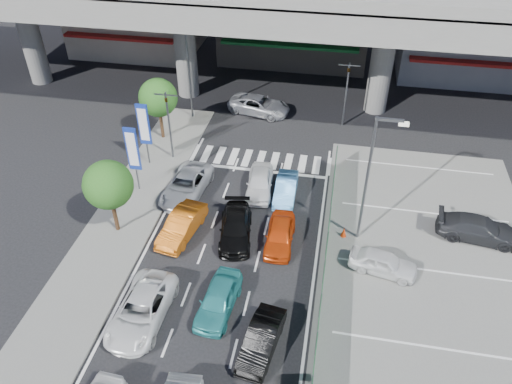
% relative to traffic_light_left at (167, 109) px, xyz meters
% --- Properties ---
extents(ground, '(120.00, 120.00, 0.00)m').
position_rel_traffic_light_left_xyz_m(ground, '(6.20, -12.00, -3.94)').
color(ground, black).
rests_on(ground, ground).
extents(parking_lot, '(12.00, 28.00, 0.06)m').
position_rel_traffic_light_left_xyz_m(parking_lot, '(17.20, -10.00, -3.91)').
color(parking_lot, slate).
rests_on(parking_lot, ground).
extents(sidewalk_left, '(4.00, 30.00, 0.12)m').
position_rel_traffic_light_left_xyz_m(sidewalk_left, '(-0.80, -8.00, -3.88)').
color(sidewalk_left, slate).
rests_on(sidewalk_left, ground).
extents(fence_run, '(0.16, 22.00, 1.80)m').
position_rel_traffic_light_left_xyz_m(fence_run, '(11.50, -11.00, -3.04)').
color(fence_run, '#1C542D').
rests_on(fence_run, ground).
extents(building_east, '(12.00, 10.90, 12.00)m').
position_rel_traffic_light_left_xyz_m(building_east, '(22.20, 19.97, 2.06)').
color(building_east, gray).
rests_on(building_east, ground).
extents(traffic_light_left, '(1.60, 1.24, 5.20)m').
position_rel_traffic_light_left_xyz_m(traffic_light_left, '(0.00, 0.00, 0.00)').
color(traffic_light_left, '#595B60').
rests_on(traffic_light_left, ground).
extents(traffic_light_right, '(1.60, 1.24, 5.20)m').
position_rel_traffic_light_left_xyz_m(traffic_light_right, '(11.70, 7.00, 0.00)').
color(traffic_light_right, '#595B60').
rests_on(traffic_light_right, ground).
extents(street_lamp_right, '(1.65, 0.22, 8.00)m').
position_rel_traffic_light_left_xyz_m(street_lamp_right, '(13.37, -6.00, 0.83)').
color(street_lamp_right, '#595B60').
rests_on(street_lamp_right, ground).
extents(street_lamp_left, '(1.65, 0.22, 8.00)m').
position_rel_traffic_light_left_xyz_m(street_lamp_left, '(-0.13, 6.00, 0.83)').
color(street_lamp_left, '#595B60').
rests_on(street_lamp_left, ground).
extents(signboard_near, '(0.80, 0.14, 4.70)m').
position_rel_traffic_light_left_xyz_m(signboard_near, '(-1.00, -4.01, -0.87)').
color(signboard_near, '#595B60').
rests_on(signboard_near, ground).
extents(signboard_far, '(0.80, 0.14, 4.70)m').
position_rel_traffic_light_left_xyz_m(signboard_far, '(-1.40, -1.01, -0.87)').
color(signboard_far, '#595B60').
rests_on(signboard_far, ground).
extents(tree_near, '(2.80, 2.80, 4.80)m').
position_rel_traffic_light_left_xyz_m(tree_near, '(-0.80, -8.00, -0.55)').
color(tree_near, '#382314').
rests_on(tree_near, ground).
extents(tree_far, '(2.80, 2.80, 4.80)m').
position_rel_traffic_light_left_xyz_m(tree_far, '(-1.60, 2.50, -0.55)').
color(tree_far, '#382314').
rests_on(tree_far, ground).
extents(sedan_white_mid_left, '(2.47, 5.05, 1.38)m').
position_rel_traffic_light_left_xyz_m(sedan_white_mid_left, '(3.00, -13.88, -3.25)').
color(sedan_white_mid_left, white).
rests_on(sedan_white_mid_left, ground).
extents(taxi_teal_mid, '(1.94, 4.13, 1.36)m').
position_rel_traffic_light_left_xyz_m(taxi_teal_mid, '(6.50, -12.57, -3.25)').
color(taxi_teal_mid, teal).
rests_on(taxi_teal_mid, ground).
extents(hatch_black_mid_right, '(1.88, 4.00, 1.27)m').
position_rel_traffic_light_left_xyz_m(hatch_black_mid_right, '(9.01, -14.49, -3.30)').
color(hatch_black_mid_right, black).
rests_on(hatch_black_mid_right, ground).
extents(taxi_orange_left, '(2.16, 4.38, 1.38)m').
position_rel_traffic_light_left_xyz_m(taxi_orange_left, '(3.07, -7.60, -3.25)').
color(taxi_orange_left, '#BF5A11').
rests_on(taxi_orange_left, ground).
extents(sedan_black_mid, '(2.51, 4.69, 1.29)m').
position_rel_traffic_light_left_xyz_m(sedan_black_mid, '(6.19, -7.20, -3.29)').
color(sedan_black_mid, black).
rests_on(sedan_black_mid, ground).
extents(taxi_orange_right, '(1.64, 3.90, 1.32)m').
position_rel_traffic_light_left_xyz_m(taxi_orange_right, '(8.80, -7.31, -3.28)').
color(taxi_orange_right, '#CF3F0E').
rests_on(taxi_orange_right, ground).
extents(wagon_silver_front_left, '(2.71, 5.14, 1.38)m').
position_rel_traffic_light_left_xyz_m(wagon_silver_front_left, '(2.20, -3.82, -3.25)').
color(wagon_silver_front_left, silver).
rests_on(wagon_silver_front_left, ground).
extents(sedan_white_front_mid, '(1.98, 4.18, 1.38)m').
position_rel_traffic_light_left_xyz_m(sedan_white_front_mid, '(6.78, -2.65, -3.25)').
color(sedan_white_front_mid, white).
rests_on(sedan_white_front_mid, ground).
extents(kei_truck_front_right, '(1.39, 3.77, 1.23)m').
position_rel_traffic_light_left_xyz_m(kei_truck_front_right, '(8.54, -2.92, -3.32)').
color(kei_truck_front_right, '#5AA8EF').
rests_on(kei_truck_front_right, ground).
extents(crossing_wagon_silver, '(5.40, 3.31, 1.40)m').
position_rel_traffic_light_left_xyz_m(crossing_wagon_silver, '(4.86, 7.74, -3.24)').
color(crossing_wagon_silver, '#AEB0B6').
rests_on(crossing_wagon_silver, ground).
extents(parked_sedan_white, '(3.86, 2.16, 1.24)m').
position_rel_traffic_light_left_xyz_m(parked_sedan_white, '(14.57, -8.50, -3.26)').
color(parked_sedan_white, white).
rests_on(parked_sedan_white, parking_lot).
extents(parked_sedan_dgrey, '(4.84, 2.41, 1.35)m').
position_rel_traffic_light_left_xyz_m(parked_sedan_dgrey, '(19.99, -4.79, -3.20)').
color(parked_sedan_dgrey, '#2B2C30').
rests_on(parked_sedan_dgrey, parking_lot).
extents(traffic_cone, '(0.36, 0.36, 0.64)m').
position_rel_traffic_light_left_xyz_m(traffic_cone, '(12.39, -6.09, -3.56)').
color(traffic_cone, red).
rests_on(traffic_cone, parking_lot).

